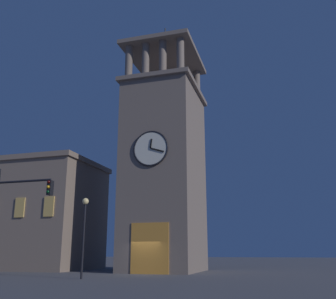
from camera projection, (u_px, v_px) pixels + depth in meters
name	position (u px, v px, depth m)	size (l,w,h in m)	color
ground_plane	(143.00, 274.00, 29.74)	(200.00, 200.00, 0.00)	#4C4C51
clocktower	(165.00, 171.00, 36.17)	(6.86, 8.80, 24.43)	#75665B
traffic_signal_near	(12.00, 209.00, 19.70)	(3.40, 0.41, 6.03)	black
street_lamp	(84.00, 222.00, 25.66)	(0.44, 0.44, 5.26)	black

